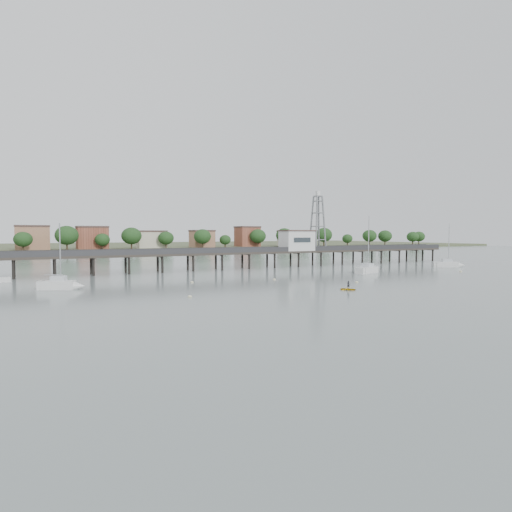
{
  "coord_description": "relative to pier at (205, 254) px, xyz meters",
  "views": [
    {
      "loc": [
        -34.9,
        -32.08,
        8.38
      ],
      "look_at": [
        3.82,
        42.0,
        4.0
      ],
      "focal_mm": 30.0,
      "sensor_mm": 36.0,
      "label": 1
    }
  ],
  "objects": [
    {
      "name": "yellow_dinghy",
      "position": [
        6.55,
        -42.44,
        -3.79
      ],
      "size": [
        1.57,
        1.4,
        2.3
      ],
      "primitive_type": "imported",
      "rotation": [
        0.0,
        0.0,
        0.68
      ],
      "color": "yellow",
      "rests_on": "ground"
    },
    {
      "name": "mooring_buoys",
      "position": [
        5.4,
        -27.75,
        -3.71
      ],
      "size": [
        81.17,
        18.64,
        0.39
      ],
      "color": "beige",
      "rests_on": "ground"
    },
    {
      "name": "lattice_tower",
      "position": [
        31.5,
        0.0,
        7.31
      ],
      "size": [
        3.2,
        3.2,
        15.5
      ],
      "color": "slate",
      "rests_on": "ground"
    },
    {
      "name": "sailboat_e",
      "position": [
        58.27,
        -19.81,
        -3.14
      ],
      "size": [
        6.67,
        5.7,
        11.45
      ],
      "rotation": [
        0.0,
        0.0,
        -0.64
      ],
      "color": "silver",
      "rests_on": "ground"
    },
    {
      "name": "pier_building",
      "position": [
        25.0,
        0.0,
        2.87
      ],
      "size": [
        8.4,
        5.4,
        5.3
      ],
      "color": "silver",
      "rests_on": "ground"
    },
    {
      "name": "dinghy_occupant",
      "position": [
        6.55,
        -42.44,
        -3.79
      ],
      "size": [
        0.76,
        1.2,
        0.27
      ],
      "primitive_type": "imported",
      "rotation": [
        0.0,
        0.0,
        2.81
      ],
      "color": "black",
      "rests_on": "ground"
    },
    {
      "name": "ground_plane",
      "position": [
        0.0,
        -60.0,
        -3.79
      ],
      "size": [
        500.0,
        500.0,
        0.0
      ],
      "primitive_type": "plane",
      "color": "slate",
      "rests_on": "ground"
    },
    {
      "name": "sailboat_c",
      "position": [
        29.41,
        -22.13,
        -3.15
      ],
      "size": [
        8.03,
        4.81,
        12.82
      ],
      "rotation": [
        0.0,
        0.0,
        0.36
      ],
      "color": "silver",
      "rests_on": "ground"
    },
    {
      "name": "far_shore",
      "position": [
        0.36,
        179.58,
        -2.85
      ],
      "size": [
        500.0,
        170.0,
        10.4
      ],
      "color": "#475133",
      "rests_on": "ground"
    },
    {
      "name": "sailboat_b",
      "position": [
        -30.88,
        -21.98,
        -3.14
      ],
      "size": [
        6.37,
        4.07,
        10.38
      ],
      "rotation": [
        0.0,
        0.0,
        -0.4
      ],
      "color": "silver",
      "rests_on": "ground"
    },
    {
      "name": "pier",
      "position": [
        0.0,
        0.0,
        0.0
      ],
      "size": [
        150.0,
        5.0,
        5.5
      ],
      "color": "#2D2823",
      "rests_on": "ground"
    }
  ]
}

